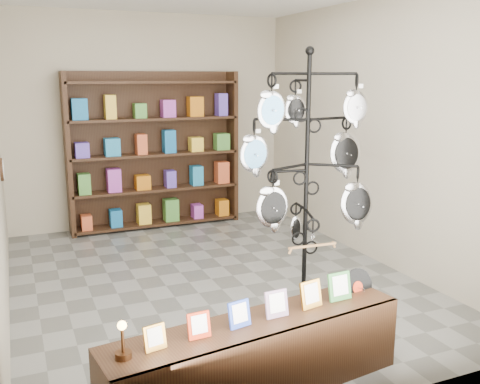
# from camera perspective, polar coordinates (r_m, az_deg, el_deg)

# --- Properties ---
(ground) EXTENTS (5.00, 5.00, 0.00)m
(ground) POSITION_cam_1_polar(r_m,az_deg,el_deg) (5.82, -3.08, -9.23)
(ground) COLOR slate
(ground) RESTS_ON ground
(room_envelope) EXTENTS (5.00, 5.00, 5.00)m
(room_envelope) POSITION_cam_1_polar(r_m,az_deg,el_deg) (5.43, -3.31, 9.27)
(room_envelope) COLOR #AFA58D
(room_envelope) RESTS_ON ground
(display_tree) EXTENTS (1.22, 1.14, 2.38)m
(display_tree) POSITION_cam_1_polar(r_m,az_deg,el_deg) (4.71, 7.14, 2.90)
(display_tree) COLOR black
(display_tree) RESTS_ON ground
(front_shelf) EXTENTS (2.19, 0.72, 0.76)m
(front_shelf) POSITION_cam_1_polar(r_m,az_deg,el_deg) (3.79, 1.93, -17.18)
(front_shelf) COLOR black
(front_shelf) RESTS_ON ground
(back_shelving) EXTENTS (2.42, 0.36, 2.20)m
(back_shelving) POSITION_cam_1_polar(r_m,az_deg,el_deg) (7.70, -9.10, 3.86)
(back_shelving) COLOR black
(back_shelving) RESTS_ON ground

